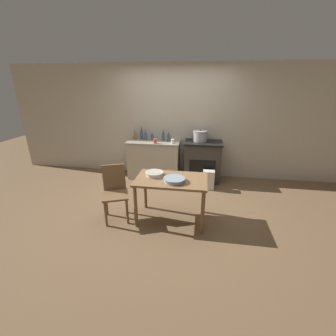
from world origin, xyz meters
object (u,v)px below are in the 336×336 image
Objects in this scene: bottle_center at (169,138)px; work_table at (171,185)px; stock_pot at (200,136)px; bottle_left at (135,136)px; cup_right at (173,141)px; mixing_bowl_large at (174,180)px; bottle_far_left at (152,137)px; bottle_center_left at (163,136)px; cup_mid_right at (155,141)px; chair at (115,191)px; stove at (202,161)px; bottle_center_right at (146,136)px; flour_sack at (208,180)px; bottle_mid_left at (142,134)px; mixing_bowl_small at (154,174)px.

work_table is at bearing -79.82° from bottle_center.
work_table is 3.45× the size of stock_pot.
cup_right is (0.94, -0.30, -0.03)m from bottle_left.
bottle_left is 2.09× the size of cup_right.
bottle_far_left is (-0.78, 1.96, 0.17)m from mixing_bowl_large.
cup_right is at bearing -47.03° from bottle_center_left.
stock_pot is at bearing 19.56° from cup_right.
bottle_far_left is at bearing 113.59° from cup_mid_right.
chair is 2.03m from bottle_left.
stove is 1.43m from bottle_center_right.
flour_sack is at bearing -23.98° from bottle_far_left.
stove is at bearing -5.03° from bottle_left.
bottle_center_left is (0.26, 0.01, 0.03)m from bottle_far_left.
work_table is 1.86m from bottle_center.
stock_pot is 1.25m from bottle_center_right.
bottle_far_left is at bearing 111.22° from work_table.
bottle_mid_left is at bearing 175.66° from stock_pot.
stock_pot is 1.00m from cup_mid_right.
stock_pot is 0.63m from cup_right.
bottle_center is (0.66, -0.09, -0.04)m from bottle_mid_left.
stock_pot reaches higher than mixing_bowl_small.
bottle_center_right is (-1.48, 0.57, 0.76)m from flour_sack.
bottle_center reaches higher than mixing_bowl_large.
bottle_center_left reaches higher than mixing_bowl_large.
bottle_center_left is (0.68, -0.02, 0.01)m from bottle_left.
work_table is 2.22m from bottle_left.
cup_mid_right is (-1.20, 0.29, 0.72)m from flour_sack.
stove is 1.69m from bottle_left.
cup_mid_right is (-0.58, 1.54, 0.30)m from work_table.
bottle_center_left is (-0.52, 1.97, 0.20)m from mixing_bowl_large.
cup_mid_right is at bearing 57.04° from chair.
stock_pot is 1.94m from mixing_bowl_large.
bottle_mid_left reaches higher than bottle_center_right.
work_table is 2.74× the size of flour_sack.
work_table is 1.24× the size of chair.
chair is (-0.91, -0.08, -0.14)m from work_table.
flour_sack is at bearing -13.37° from cup_mid_right.
mixing_bowl_small is at bearing 152.25° from mixing_bowl_large.
bottle_center_left reaches higher than stove.
bottle_far_left is (-1.19, 0.11, 0.48)m from stove.
cup_mid_right is at bearing -66.41° from bottle_far_left.
cup_right is (0.79, -0.31, -0.06)m from bottle_mid_left.
bottle_far_left is 0.26m from bottle_center_left.
mixing_bowl_large is at bearing -23.36° from chair.
work_table is at bearing -14.55° from mixing_bowl_small.
bottle_center_right reaches higher than flour_sack.
chair is 4.58× the size of bottle_center.
bottle_center_right is at bearing -27.97° from bottle_mid_left.
flour_sack is 1.14m from cup_right.
bottle_center_right is at bearing 176.85° from bottle_center.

